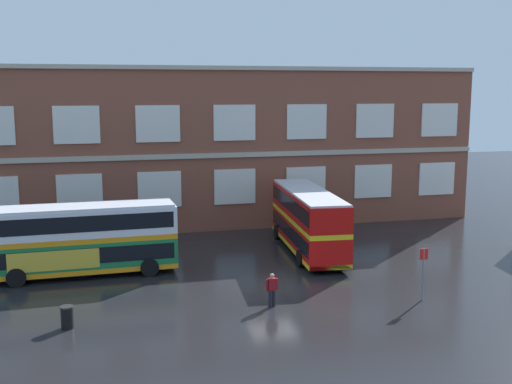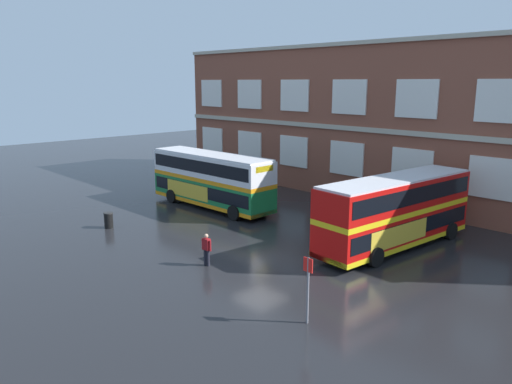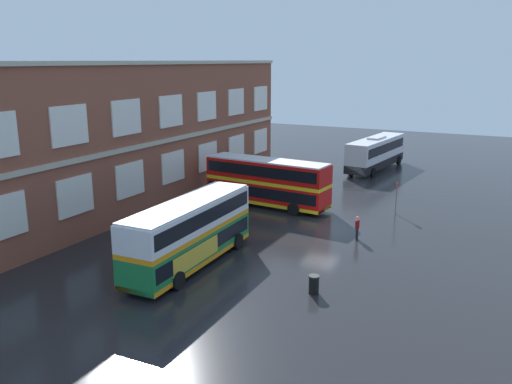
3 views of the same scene
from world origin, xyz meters
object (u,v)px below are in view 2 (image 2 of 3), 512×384
Objects in this scene: waiting_passenger at (206,248)px; station_litter_bin at (109,220)px; double_decker_near at (211,179)px; bus_stand_flag at (308,284)px; double_decker_middle at (396,211)px.

waiting_passenger is 9.65m from station_litter_bin.
bus_stand_flag is at bearing -27.37° from double_decker_near.
double_decker_middle is 6.58× the size of waiting_passenger.
double_decker_middle reaches higher than station_litter_bin.
bus_stand_flag is (2.49, -10.51, -0.51)m from double_decker_middle.
bus_stand_flag is (16.88, -8.74, -0.51)m from double_decker_near.
bus_stand_flag is (7.60, -0.99, 0.70)m from waiting_passenger.
station_litter_bin is at bearing 178.25° from bus_stand_flag.
double_decker_middle is 17.88m from station_litter_bin.
double_decker_middle is 10.87m from waiting_passenger.
double_decker_middle is at bearing 34.09° from station_litter_bin.
double_decker_middle is at bearing 7.00° from double_decker_near.
double_decker_middle reaches higher than waiting_passenger.
bus_stand_flag is 17.28m from station_litter_bin.
station_litter_bin is (-0.35, -8.21, -1.63)m from double_decker_near.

